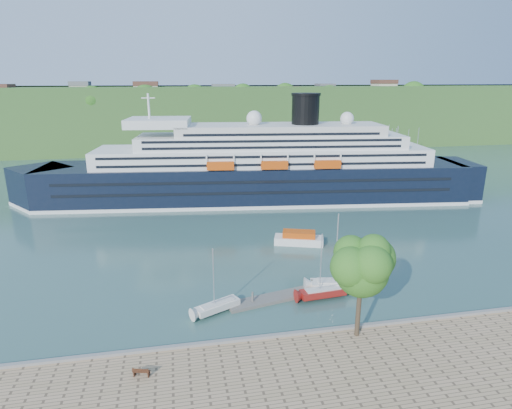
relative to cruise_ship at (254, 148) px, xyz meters
The scene contains 11 objects.
ground 56.80m from the cruise_ship, 96.86° to the right, with size 400.00×400.00×0.00m, color #2C4E47.
far_hillside 90.13m from the cruise_ship, 94.22° to the left, with size 400.00×50.00×24.00m, color #305D25.
quay_coping 56.76m from the cruise_ship, 96.84° to the right, with size 220.00×0.50×0.30m, color slate.
cruise_ship is the anchor object (origin of this frame).
park_bench 63.66m from the cruise_ship, 110.16° to the right, with size 1.60×0.66×1.03m, color #4D2916, non-canonical shape.
promenade_tree 56.83m from the cruise_ship, 89.78° to the right, with size 7.33×7.33×12.15m, color #245D18, non-canonical shape.
floating_pontoon 46.74m from the cruise_ship, 93.66° to the right, with size 18.99×2.32×0.42m, color #68645C, non-canonical shape.
sailboat_white_near 50.08m from the cruise_ship, 105.89° to the right, with size 6.13×1.70×7.92m, color silver, non-canonical shape.
sailboat_red 47.42m from the cruise_ship, 90.02° to the right, with size 6.53×1.81×8.43m, color maroon, non-canonical shape.
sailboat_white_far 46.16m from the cruise_ship, 86.74° to the right, with size 8.00×2.22×10.34m, color silver, non-canonical shape.
tender_launch 30.26m from the cruise_ship, 85.28° to the right, with size 8.26×2.83×2.28m, color #CA450B, non-canonical shape.
Camera 1 is at (-11.07, -38.08, 26.96)m, focal length 30.00 mm.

